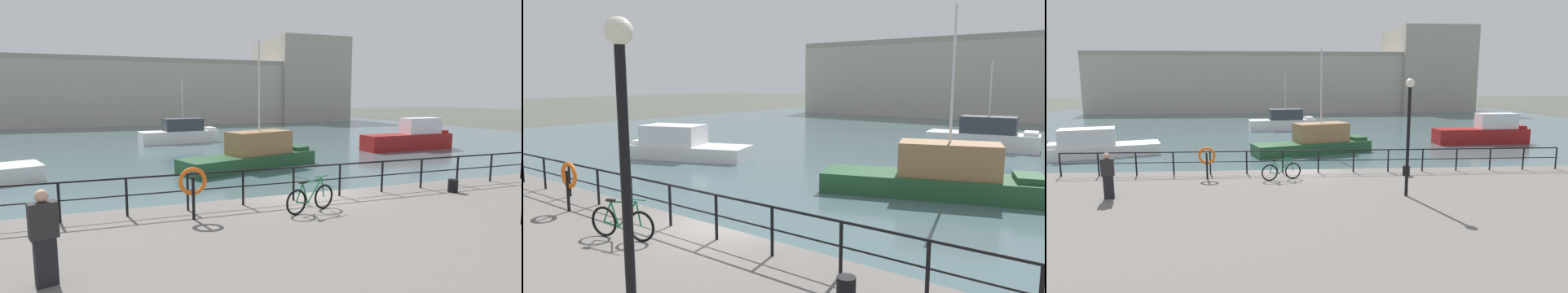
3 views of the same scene
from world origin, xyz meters
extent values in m
plane|color=#4C5147|center=(0.00, 0.00, 0.00)|extent=(240.00, 240.00, 0.00)
cube|color=#476066|center=(0.00, 30.20, 0.01)|extent=(80.00, 60.00, 0.01)
cube|color=#B2AD9E|center=(0.00, 55.89, 4.63)|extent=(63.98, 14.43, 9.27)
cube|color=#A49F91|center=(25.81, 55.89, 7.20)|extent=(12.36, 15.88, 14.40)
cube|color=gray|center=(0.00, 48.97, 9.62)|extent=(63.98, 0.60, 0.70)
cube|color=#23512D|center=(1.43, 10.65, 0.43)|extent=(9.06, 5.14, 0.83)
cube|color=#997047|center=(2.11, 10.89, 1.53)|extent=(4.28, 3.02, 1.37)
cube|color=#23512D|center=(4.90, 11.85, 0.96)|extent=(1.54, 1.94, 0.24)
cylinder|color=silver|center=(2.11, 10.89, 4.92)|extent=(0.10, 0.10, 5.41)
cube|color=white|center=(-0.64, 25.63, 0.57)|extent=(7.38, 3.31, 1.11)
cube|color=#333842|center=(-0.26, 25.68, 1.69)|extent=(3.75, 2.45, 1.15)
cube|color=white|center=(2.32, 26.07, 1.24)|extent=(1.08, 1.71, 0.24)
cylinder|color=silver|center=(-0.26, 25.68, 4.14)|extent=(0.10, 0.10, 3.74)
cube|color=maroon|center=(16.15, 14.48, 0.64)|extent=(7.97, 2.20, 1.27)
cube|color=silver|center=(17.52, 14.53, 1.92)|extent=(3.30, 1.53, 1.29)
cube|color=maroon|center=(19.47, 14.61, 1.40)|extent=(1.00, 1.35, 0.24)
cylinder|color=black|center=(-7.46, -0.75, 1.60)|extent=(0.07, 0.07, 1.05)
cylinder|color=black|center=(-5.81, -0.75, 1.60)|extent=(0.07, 0.07, 1.05)
cylinder|color=black|center=(-4.16, -0.75, 1.60)|extent=(0.07, 0.07, 1.05)
cylinder|color=black|center=(-2.51, -0.75, 1.60)|extent=(0.07, 0.07, 1.05)
cylinder|color=black|center=(-0.86, -0.75, 1.60)|extent=(0.07, 0.07, 1.05)
cylinder|color=black|center=(0.79, -0.75, 1.60)|extent=(0.07, 0.07, 1.05)
cylinder|color=black|center=(2.43, -0.75, 1.60)|extent=(0.07, 0.07, 1.05)
cylinder|color=black|center=(4.08, -0.75, 1.60)|extent=(0.07, 0.07, 1.05)
cylinder|color=black|center=(5.73, -0.75, 1.60)|extent=(0.07, 0.07, 1.05)
cylinder|color=black|center=(7.38, -0.75, 1.60)|extent=(0.07, 0.07, 1.05)
cylinder|color=black|center=(0.79, -0.75, 2.12)|extent=(23.08, 0.06, 0.06)
cylinder|color=black|center=(0.79, -0.75, 1.65)|extent=(23.08, 0.04, 0.04)
torus|color=black|center=(-0.43, -1.91, 1.43)|extent=(0.71, 0.26, 0.72)
torus|color=black|center=(-1.44, -2.21, 1.43)|extent=(0.71, 0.26, 0.72)
cylinder|color=#146638|center=(-0.78, -2.01, 1.67)|extent=(0.54, 0.19, 0.66)
cylinder|color=#146638|center=(-1.13, -2.12, 1.64)|extent=(0.23, 0.10, 0.58)
cylinder|color=#146638|center=(-0.88, -2.04, 1.96)|extent=(0.70, 0.24, 0.11)
cylinder|color=#146638|center=(-1.23, -2.15, 1.39)|extent=(0.42, 0.16, 0.12)
cylinder|color=#146638|center=(-1.33, -2.18, 1.68)|extent=(0.26, 0.11, 0.51)
cylinder|color=#146638|center=(-0.48, -1.92, 1.71)|extent=(0.14, 0.07, 0.57)
cube|color=black|center=(-1.22, -2.15, 1.96)|extent=(0.24, 0.15, 0.05)
cylinder|color=#146638|center=(-0.53, -1.94, 2.04)|extent=(0.51, 0.17, 0.02)
cylinder|color=black|center=(4.70, -1.59, 1.29)|extent=(0.32, 0.32, 0.44)
cylinder|color=black|center=(-4.16, -1.66, 1.65)|extent=(0.08, 0.08, 1.15)
torus|color=orange|center=(-4.16, -1.60, 2.10)|extent=(0.75, 0.11, 0.75)
cube|color=black|center=(-7.20, -4.48, 1.50)|extent=(0.40, 0.34, 0.85)
cube|color=#262628|center=(-7.20, -4.48, 2.23)|extent=(0.51, 0.41, 0.62)
sphere|color=tan|center=(-7.20, -4.48, 2.65)|extent=(0.22, 0.22, 0.22)
camera|label=1|loc=(-5.93, -11.86, 4.31)|focal=27.43mm
camera|label=2|loc=(8.38, -7.94, 4.69)|focal=32.33mm
camera|label=3|loc=(-1.04, -19.57, 5.31)|focal=28.62mm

